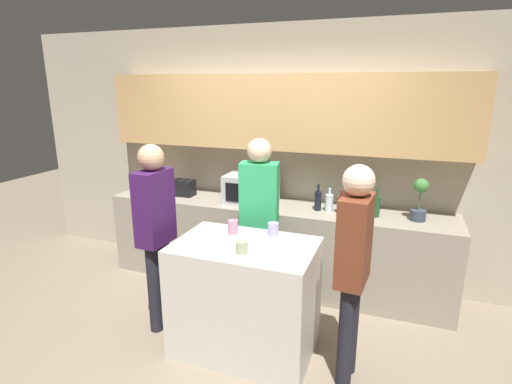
{
  "coord_description": "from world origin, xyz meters",
  "views": [
    {
      "loc": [
        1.2,
        -2.4,
        2.1
      ],
      "look_at": [
        0.13,
        0.49,
        1.26
      ],
      "focal_mm": 28.0,
      "sensor_mm": 36.0,
      "label": 1
    }
  ],
  "objects_px": {
    "potted_plant": "(420,200)",
    "bottle_2": "(341,205)",
    "cup_1": "(273,229)",
    "bottle_3": "(353,201)",
    "cup_2": "(242,247)",
    "bottle_4": "(366,200)",
    "cup_0": "(233,227)",
    "toaster": "(183,188)",
    "bottle_0": "(318,200)",
    "person_center": "(353,259)",
    "bottle_1": "(329,202)",
    "bottle_5": "(376,206)",
    "person_left": "(155,223)",
    "person_right": "(259,211)",
    "microwave": "(251,189)"
  },
  "relations": [
    {
      "from": "bottle_0",
      "to": "bottle_5",
      "type": "height_order",
      "value": "bottle_5"
    },
    {
      "from": "potted_plant",
      "to": "bottle_5",
      "type": "distance_m",
      "value": 0.39
    },
    {
      "from": "bottle_4",
      "to": "cup_2",
      "type": "bearing_deg",
      "value": -117.54
    },
    {
      "from": "bottle_4",
      "to": "toaster",
      "type": "bearing_deg",
      "value": -176.78
    },
    {
      "from": "bottle_1",
      "to": "potted_plant",
      "type": "bearing_deg",
      "value": 0.42
    },
    {
      "from": "bottle_4",
      "to": "cup_0",
      "type": "distance_m",
      "value": 1.44
    },
    {
      "from": "toaster",
      "to": "person_left",
      "type": "distance_m",
      "value": 1.17
    },
    {
      "from": "microwave",
      "to": "bottle_1",
      "type": "relative_size",
      "value": 2.22
    },
    {
      "from": "bottle_5",
      "to": "person_center",
      "type": "relative_size",
      "value": 0.17
    },
    {
      "from": "bottle_2",
      "to": "person_left",
      "type": "distance_m",
      "value": 1.76
    },
    {
      "from": "bottle_3",
      "to": "cup_2",
      "type": "height_order",
      "value": "bottle_3"
    },
    {
      "from": "bottle_5",
      "to": "person_right",
      "type": "height_order",
      "value": "person_right"
    },
    {
      "from": "bottle_5",
      "to": "cup_1",
      "type": "xyz_separation_m",
      "value": [
        -0.74,
        -0.86,
        -0.02
      ]
    },
    {
      "from": "bottle_0",
      "to": "cup_1",
      "type": "relative_size",
      "value": 2.53
    },
    {
      "from": "bottle_1",
      "to": "person_right",
      "type": "height_order",
      "value": "person_right"
    },
    {
      "from": "bottle_1",
      "to": "bottle_5",
      "type": "relative_size",
      "value": 0.86
    },
    {
      "from": "bottle_0",
      "to": "cup_1",
      "type": "xyz_separation_m",
      "value": [
        -0.18,
        -0.87,
        -0.02
      ]
    },
    {
      "from": "bottle_1",
      "to": "bottle_4",
      "type": "distance_m",
      "value": 0.36
    },
    {
      "from": "cup_2",
      "to": "person_right",
      "type": "height_order",
      "value": "person_right"
    },
    {
      "from": "cup_0",
      "to": "cup_2",
      "type": "bearing_deg",
      "value": -57.71
    },
    {
      "from": "bottle_0",
      "to": "bottle_5",
      "type": "relative_size",
      "value": 0.97
    },
    {
      "from": "bottle_3",
      "to": "bottle_4",
      "type": "distance_m",
      "value": 0.12
    },
    {
      "from": "bottle_0",
      "to": "bottle_4",
      "type": "bearing_deg",
      "value": 15.59
    },
    {
      "from": "cup_2",
      "to": "person_right",
      "type": "xyz_separation_m",
      "value": [
        -0.15,
        0.78,
        0.02
      ]
    },
    {
      "from": "bottle_2",
      "to": "cup_0",
      "type": "relative_size",
      "value": 1.97
    },
    {
      "from": "bottle_0",
      "to": "bottle_1",
      "type": "height_order",
      "value": "bottle_0"
    },
    {
      "from": "bottle_1",
      "to": "person_right",
      "type": "bearing_deg",
      "value": -136.61
    },
    {
      "from": "toaster",
      "to": "bottle_0",
      "type": "xyz_separation_m",
      "value": [
        1.54,
        -0.01,
        0.01
      ]
    },
    {
      "from": "toaster",
      "to": "bottle_2",
      "type": "bearing_deg",
      "value": -0.74
    },
    {
      "from": "bottle_0",
      "to": "person_center",
      "type": "xyz_separation_m",
      "value": [
        0.49,
        -1.19,
        -0.04
      ]
    },
    {
      "from": "bottle_0",
      "to": "person_right",
      "type": "bearing_deg",
      "value": -130.56
    },
    {
      "from": "potted_plant",
      "to": "bottle_2",
      "type": "height_order",
      "value": "potted_plant"
    },
    {
      "from": "person_left",
      "to": "bottle_5",
      "type": "bearing_deg",
      "value": 124.91
    },
    {
      "from": "person_center",
      "to": "potted_plant",
      "type": "bearing_deg",
      "value": -15.42
    },
    {
      "from": "toaster",
      "to": "person_left",
      "type": "xyz_separation_m",
      "value": [
        0.38,
        -1.1,
        -0.0
      ]
    },
    {
      "from": "bottle_5",
      "to": "person_right",
      "type": "relative_size",
      "value": 0.17
    },
    {
      "from": "bottle_2",
      "to": "cup_1",
      "type": "relative_size",
      "value": 2.11
    },
    {
      "from": "bottle_3",
      "to": "microwave",
      "type": "bearing_deg",
      "value": -175.96
    },
    {
      "from": "microwave",
      "to": "cup_1",
      "type": "height_order",
      "value": "microwave"
    },
    {
      "from": "potted_plant",
      "to": "cup_0",
      "type": "height_order",
      "value": "potted_plant"
    },
    {
      "from": "cup_1",
      "to": "person_left",
      "type": "height_order",
      "value": "person_left"
    },
    {
      "from": "bottle_0",
      "to": "bottle_5",
      "type": "distance_m",
      "value": 0.55
    },
    {
      "from": "toaster",
      "to": "cup_0",
      "type": "height_order",
      "value": "toaster"
    },
    {
      "from": "bottle_4",
      "to": "cup_0",
      "type": "bearing_deg",
      "value": -131.59
    },
    {
      "from": "toaster",
      "to": "cup_2",
      "type": "bearing_deg",
      "value": -46.29
    },
    {
      "from": "bottle_1",
      "to": "toaster",
      "type": "bearing_deg",
      "value": 179.79
    },
    {
      "from": "cup_2",
      "to": "bottle_3",
      "type": "bearing_deg",
      "value": 65.65
    },
    {
      "from": "bottle_1",
      "to": "cup_2",
      "type": "bearing_deg",
      "value": -107.12
    },
    {
      "from": "bottle_4",
      "to": "cup_1",
      "type": "bearing_deg",
      "value": -122.45
    },
    {
      "from": "bottle_2",
      "to": "cup_0",
      "type": "xyz_separation_m",
      "value": [
        -0.73,
        -0.94,
        0.0
      ]
    }
  ]
}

